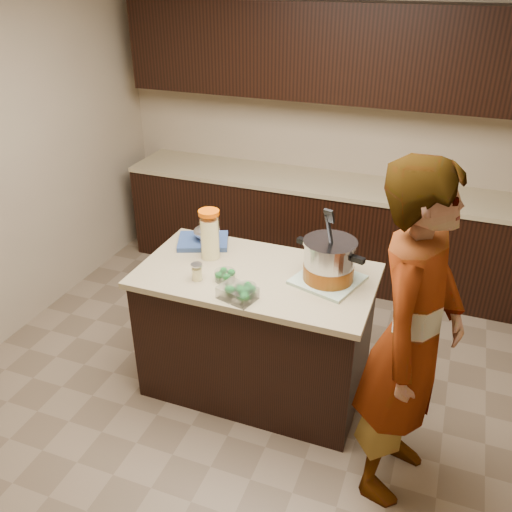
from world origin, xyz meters
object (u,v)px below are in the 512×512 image
Objects in this scene: island at (256,332)px; person at (411,340)px; lemonade_pitcher at (210,236)px; stock_pot at (329,263)px.

island is 0.77× the size of person.
stock_pot is at bearing -1.90° from lemonade_pitcher.
island is 1.17m from person.
person is (0.54, -0.48, -0.08)m from stock_pot.
stock_pot reaches higher than island.
lemonade_pitcher is 1.43m from person.
person is at bearing -22.94° from island.
stock_pot reaches higher than lemonade_pitcher.
person reaches higher than stock_pot.
island is 0.72m from stock_pot.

